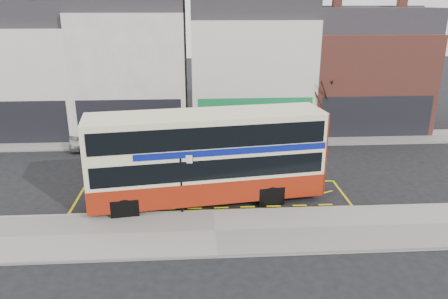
{
  "coord_description": "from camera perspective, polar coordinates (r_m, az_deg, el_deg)",
  "views": [
    {
      "loc": [
        -0.69,
        -19.4,
        9.79
      ],
      "look_at": [
        0.67,
        2.0,
        2.45
      ],
      "focal_mm": 35.0,
      "sensor_mm": 36.0,
      "label": 1
    }
  ],
  "objects": [
    {
      "name": "pavement",
      "position": [
        19.68,
        -1.16,
        -10.68
      ],
      "size": [
        40.0,
        4.0,
        0.15
      ],
      "primitive_type": "cube",
      "color": "gray",
      "rests_on": "ground"
    },
    {
      "name": "street_tree_right",
      "position": [
        32.74,
        12.46,
        8.06
      ],
      "size": [
        2.63,
        2.63,
        5.69
      ],
      "color": "black",
      "rests_on": "ground"
    },
    {
      "name": "terrace_left",
      "position": [
        35.01,
        -11.72,
        11.18
      ],
      "size": [
        8.0,
        8.01,
        11.8
      ],
      "color": "white",
      "rests_on": "ground"
    },
    {
      "name": "double_decker_bus",
      "position": [
        21.76,
        -2.19,
        -0.85
      ],
      "size": [
        11.89,
        4.26,
        4.65
      ],
      "rotation": [
        0.0,
        0.0,
        0.14
      ],
      "color": "beige",
      "rests_on": "ground"
    },
    {
      "name": "road_markings",
      "position": [
        23.18,
        -1.59,
        -6.08
      ],
      "size": [
        14.0,
        3.4,
        0.01
      ],
      "primitive_type": null,
      "color": "yellow",
      "rests_on": "ground"
    },
    {
      "name": "ground",
      "position": [
        21.75,
        -1.43,
        -7.87
      ],
      "size": [
        120.0,
        120.0,
        0.0
      ],
      "primitive_type": "plane",
      "color": "black",
      "rests_on": "ground"
    },
    {
      "name": "terrace_right",
      "position": [
        37.2,
        17.46,
        9.99
      ],
      "size": [
        9.0,
        8.01,
        10.3
      ],
      "color": "brown",
      "rests_on": "ground"
    },
    {
      "name": "terrace_far_left",
      "position": [
        37.03,
        -24.18,
        9.57
      ],
      "size": [
        8.0,
        8.01,
        10.8
      ],
      "color": "silver",
      "rests_on": "ground"
    },
    {
      "name": "car_grey",
      "position": [
        30.65,
        0.75,
        1.52
      ],
      "size": [
        3.99,
        1.75,
        1.27
      ],
      "primitive_type": "imported",
      "rotation": [
        0.0,
        0.0,
        1.46
      ],
      "color": "#3E4246",
      "rests_on": "ground"
    },
    {
      "name": "car_white",
      "position": [
        31.07,
        8.97,
        1.66
      ],
      "size": [
        5.0,
        2.36,
        1.41
      ],
      "primitive_type": "imported",
      "rotation": [
        0.0,
        0.0,
        1.65
      ],
      "color": "white",
      "rests_on": "ground"
    },
    {
      "name": "terrace_green_shop",
      "position": [
        34.97,
        3.35,
        11.11
      ],
      "size": [
        9.0,
        8.01,
        11.3
      ],
      "color": "silver",
      "rests_on": "ground"
    },
    {
      "name": "bus_stop_post",
      "position": [
        20.58,
        -5.44,
        -3.6
      ],
      "size": [
        0.74,
        0.13,
        2.99
      ],
      "rotation": [
        0.0,
        0.0,
        -0.04
      ],
      "color": "black",
      "rests_on": "pavement"
    },
    {
      "name": "far_pavement",
      "position": [
        31.93,
        -2.21,
        1.17
      ],
      "size": [
        50.0,
        3.0,
        0.15
      ],
      "primitive_type": "cube",
      "color": "gray",
      "rests_on": "ground"
    },
    {
      "name": "kerb",
      "position": [
        21.38,
        -1.39,
        -8.14
      ],
      "size": [
        40.0,
        0.15,
        0.15
      ],
      "primitive_type": "cube",
      "color": "gray",
      "rests_on": "ground"
    },
    {
      "name": "car_silver",
      "position": [
        31.18,
        -15.76,
        1.25
      ],
      "size": [
        4.44,
        2.5,
        1.43
      ],
      "primitive_type": "imported",
      "rotation": [
        0.0,
        0.0,
        1.78
      ],
      "color": "silver",
      "rests_on": "ground"
    }
  ]
}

